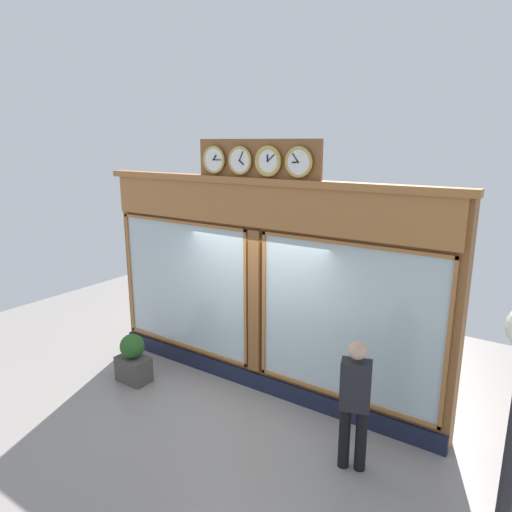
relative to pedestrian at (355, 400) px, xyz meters
name	(u,v)px	position (x,y,z in m)	size (l,w,h in m)	color
ground_plane	(121,490)	(2.06, 1.88, -0.93)	(14.00, 14.00, 0.00)	gray
shop_facade	(260,285)	(2.06, -1.04, 0.82)	(6.12, 0.42, 3.98)	brown
pedestrian	(355,400)	(0.00, 0.00, 0.00)	(0.41, 0.32, 1.69)	black
street_lamp	(512,455)	(-1.74, 1.82, 1.12)	(0.28, 0.28, 3.04)	black
planter_box	(134,369)	(3.90, 0.05, -0.71)	(0.56, 0.36, 0.43)	#4C4742
planter_shrub	(132,346)	(3.90, 0.05, -0.29)	(0.41, 0.41, 0.41)	#285623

